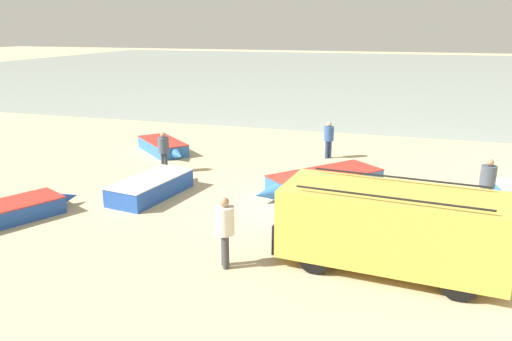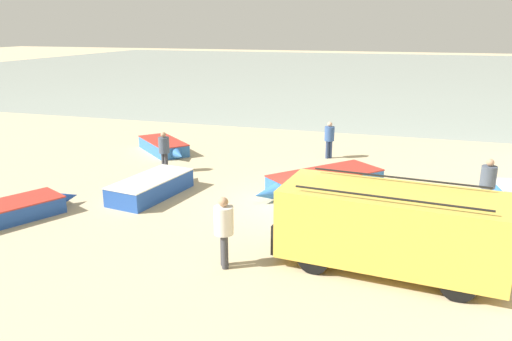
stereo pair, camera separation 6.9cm
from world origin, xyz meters
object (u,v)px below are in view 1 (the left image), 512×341
fisherman_0 (164,148)px  fisherman_1 (329,137)px  fishing_rowboat_0 (322,182)px  fishing_rowboat_3 (9,212)px  fishing_rowboat_2 (154,186)px  parked_van (390,226)px  fisherman_3 (488,181)px  fishing_rowboat_1 (164,147)px  fisherman_2 (225,226)px

fisherman_0 → fisherman_1: bearing=144.9°
fishing_rowboat_0 → fishing_rowboat_3: 10.31m
fishing_rowboat_2 → parked_van: bearing=-102.7°
fisherman_1 → fisherman_3: (5.83, -5.37, 0.09)m
fishing_rowboat_1 → fisherman_3: 14.00m
fisherman_0 → fisherman_1: (6.01, 4.16, -0.01)m
parked_van → fisherman_0: 10.85m
fisherman_0 → parked_van: bearing=77.1°
fisherman_1 → fisherman_2: bearing=136.8°
fishing_rowboat_1 → fisherman_0: fisherman_0 is taller
parked_van → fisherman_2: bearing=21.6°
fisherman_1 → fisherman_0: bearing=85.4°
fishing_rowboat_0 → fishing_rowboat_1: 8.75m
parked_van → fishing_rowboat_3: size_ratio=1.37×
fishing_rowboat_0 → fisherman_1: size_ratio=2.73×
parked_van → fisherman_2: 4.00m
fishing_rowboat_2 → fisherman_1: size_ratio=2.45×
fishing_rowboat_2 → fisherman_3: (10.90, 1.46, 0.75)m
fishing_rowboat_1 → fisherman_3: size_ratio=1.90×
fishing_rowboat_1 → fishing_rowboat_3: (-0.64, -9.01, -0.01)m
fisherman_3 → fishing_rowboat_1: bearing=41.9°
parked_van → fishing_rowboat_0: parked_van is taller
fishing_rowboat_0 → fisherman_1: 4.77m
fishing_rowboat_0 → fishing_rowboat_3: fishing_rowboat_0 is taller
parked_van → fishing_rowboat_1: parked_van is taller
fisherman_1 → fisherman_2: size_ratio=0.91×
fishing_rowboat_3 → fisherman_1: size_ratio=2.44×
fisherman_3 → fisherman_2: bearing=100.6°
parked_van → fishing_rowboat_0: size_ratio=1.22×
parked_van → fisherman_2: parked_van is taller
fishing_rowboat_3 → fisherman_1: (8.18, 10.26, 0.72)m
parked_van → fishing_rowboat_2: size_ratio=1.36×
fisherman_0 → fishing_rowboat_1: bearing=-132.1°
fishing_rowboat_1 → fishing_rowboat_3: size_ratio=0.85×
fishing_rowboat_1 → fishing_rowboat_3: fishing_rowboat_1 is taller
fishing_rowboat_3 → fisherman_0: fisherman_0 is taller
fishing_rowboat_1 → fisherman_2: 12.06m
fishing_rowboat_2 → fisherman_2: fisherman_2 is taller
fisherman_3 → fishing_rowboat_3: bearing=78.3°
parked_van → fishing_rowboat_2: bearing=-16.3°
fisherman_0 → fishing_rowboat_3: bearing=0.7°
fishing_rowboat_1 → fisherman_0: bearing=-20.7°
fishing_rowboat_1 → fisherman_1: fisherman_1 is taller
fishing_rowboat_1 → fishing_rowboat_2: 6.09m
fishing_rowboat_0 → fisherman_3: bearing=124.7°
fisherman_2 → fisherman_3: fisherman_2 is taller
parked_van → fishing_rowboat_3: bearing=6.4°
parked_van → fisherman_3: size_ratio=3.05×
fisherman_1 → fishing_rowboat_0: bearing=146.9°
fishing_rowboat_2 → fisherman_2: size_ratio=2.22×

